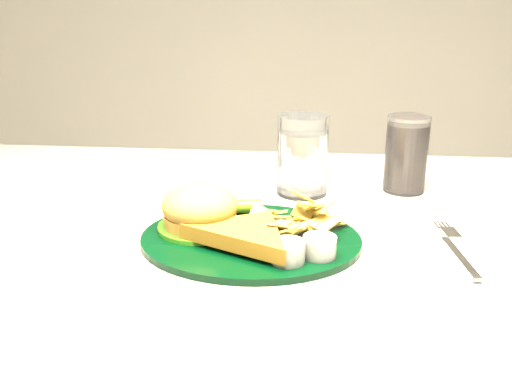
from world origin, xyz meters
TOP-DOWN VIEW (x-y plane):
  - dinner_plate at (0.03, -0.06)m, footprint 0.29×0.24m
  - water_glass at (0.09, 0.14)m, footprint 0.10×0.10m
  - cola_glass at (0.26, 0.17)m, footprint 0.08×0.08m
  - fork_napkin at (0.29, -0.08)m, footprint 0.13×0.16m
  - ramekin at (-0.19, 0.08)m, footprint 0.05×0.05m

SIDE VIEW (x-z plane):
  - fork_napkin at x=0.29m, z-range 0.75..0.76m
  - ramekin at x=-0.19m, z-range 0.75..0.78m
  - dinner_plate at x=0.03m, z-range 0.75..0.82m
  - cola_glass at x=0.26m, z-range 0.75..0.88m
  - water_glass at x=0.09m, z-range 0.75..0.88m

